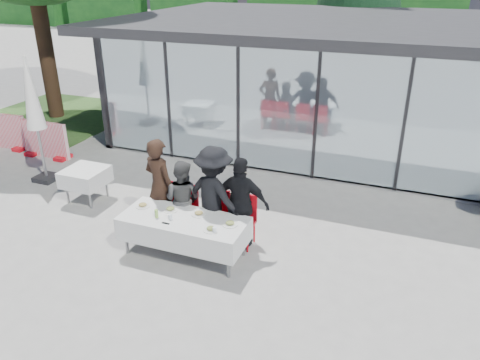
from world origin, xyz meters
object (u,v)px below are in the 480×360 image
diner_a (160,186)px  diner_chair_b (186,207)px  diner_chair_c (217,213)px  juice_bottle (156,214)px  diner_d (241,204)px  plate_a (143,205)px  plate_c (199,213)px  plate_d (230,224)px  folded_eyeglasses (166,223)px  diner_chair_a (164,203)px  plate_b (170,209)px  diner_b (182,199)px  spare_table_left (85,177)px  dining_table (184,228)px  diner_c (214,196)px  diner_chair_d (244,218)px  plate_extra (211,229)px  market_umbrella (32,101)px

diner_a → diner_chair_b: (0.47, 0.13, -0.42)m
diner_chair_c → juice_bottle: bearing=-130.5°
diner_d → plate_a: size_ratio=6.64×
diner_chair_b → plate_c: bearing=-44.7°
plate_d → folded_eyeglasses: bearing=-161.1°
diner_chair_a → plate_a: 0.68m
plate_b → diner_b: bearing=90.0°
plate_a → spare_table_left: size_ratio=0.31×
juice_bottle → spare_table_left: (-2.59, 1.31, -0.27)m
dining_table → plate_c: bearing=45.8°
diner_chair_a → diner_c: bearing=-6.3°
diner_chair_d → plate_c: diner_chair_d is taller
dining_table → plate_b: size_ratio=8.47×
juice_bottle → folded_eyeglasses: juice_bottle is taller
diner_c → spare_table_left: diner_c is taller
dining_table → diner_chair_d: diner_chair_d is taller
folded_eyeglasses → diner_d: bearing=41.0°
plate_d → plate_c: bearing=168.7°
diner_chair_d → plate_d: bearing=-89.4°
plate_c → folded_eyeglasses: plate_c is taller
plate_a → plate_d: size_ratio=1.00×
diner_c → diner_chair_c: size_ratio=1.95×
diner_chair_b → plate_extra: 1.39m
diner_chair_c → plate_b: bearing=-138.7°
diner_chair_d → plate_b: size_ratio=3.65×
diner_chair_d → folded_eyeglasses: diner_chair_d is taller
spare_table_left → plate_c: bearing=-16.5°
folded_eyeglasses → spare_table_left: folded_eyeglasses is taller
plate_c → juice_bottle: 0.74m
plate_extra → plate_c: bearing=136.0°
plate_a → plate_b: bearing=5.4°
plate_d → diner_d: bearing=90.7°
plate_d → spare_table_left: 4.05m
diner_chair_d → plate_b: diner_chair_d is taller
diner_chair_c → folded_eyeglasses: bearing=-116.3°
diner_a → plate_d: (1.68, -0.55, -0.18)m
plate_b → plate_extra: size_ratio=1.00×
spare_table_left → juice_bottle: bearing=-26.9°
diner_chair_c → market_umbrella: (-4.97, 0.91, 1.43)m
diner_a → diner_b: (0.47, 0.00, -0.18)m
diner_chair_b → plate_extra: size_ratio=3.65×
diner_d → plate_d: diner_d is taller
diner_a → diner_chair_b: diner_a is taller
juice_bottle → diner_chair_c: bearing=49.5°
diner_d → diner_chair_d: (0.00, 0.13, -0.35)m
dining_table → plate_c: size_ratio=8.47×
diner_chair_a → plate_b: bearing=-51.0°
diner_a → market_umbrella: 4.10m
plate_b → juice_bottle: 0.33m
plate_extra → folded_eyeglasses: plate_extra is taller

